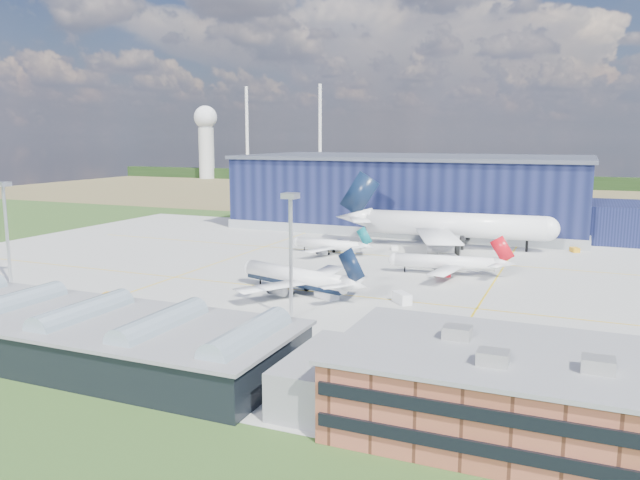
{
  "coord_description": "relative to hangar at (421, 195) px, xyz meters",
  "views": [
    {
      "loc": [
        57.55,
        -128.75,
        32.73
      ],
      "look_at": [
        -0.03,
        7.04,
        8.29
      ],
      "focal_mm": 35.0,
      "sensor_mm": 36.0,
      "label": 1
    }
  ],
  "objects": [
    {
      "name": "ground",
      "position": [
        -2.81,
        -94.8,
        -11.62
      ],
      "size": [
        600.0,
        600.0,
        0.0
      ],
      "primitive_type": "plane",
      "color": "#2F511E",
      "rests_on": "ground"
    },
    {
      "name": "apron",
      "position": [
        -2.81,
        -84.8,
        -11.59
      ],
      "size": [
        220.0,
        160.0,
        0.08
      ],
      "color": "#9F9F9A",
      "rests_on": "ground"
    },
    {
      "name": "farmland",
      "position": [
        -2.81,
        125.2,
        -11.62
      ],
      "size": [
        600.0,
        220.0,
        0.01
      ],
      "primitive_type": "cube",
      "color": "olive",
      "rests_on": "ground"
    },
    {
      "name": "treeline",
      "position": [
        -2.81,
        205.2,
        -7.62
      ],
      "size": [
        600.0,
        8.0,
        8.0
      ],
      "primitive_type": "cube",
      "color": "black",
      "rests_on": "ground"
    },
    {
      "name": "horizon_dressing",
      "position": [
        -194.11,
        199.58,
        22.58
      ],
      "size": [
        440.2,
        18.0,
        70.0
      ],
      "color": "white",
      "rests_on": "ground"
    },
    {
      "name": "hangar",
      "position": [
        0.0,
        0.0,
        0.0
      ],
      "size": [
        145.0,
        62.0,
        26.1
      ],
      "color": "#0F1535",
      "rests_on": "ground"
    },
    {
      "name": "ops_building",
      "position": [
        52.2,
        -154.81,
        -6.82
      ],
      "size": [
        46.0,
        23.0,
        10.9
      ],
      "color": "brown",
      "rests_on": "ground"
    },
    {
      "name": "glass_concourse",
      "position": [
        -9.26,
        -154.8,
        -7.93
      ],
      "size": [
        78.0,
        23.0,
        8.6
      ],
      "color": "black",
      "rests_on": "ground"
    },
    {
      "name": "light_mast_west",
      "position": [
        -62.81,
        -124.8,
        3.82
      ],
      "size": [
        2.6,
        2.6,
        23.0
      ],
      "color": "#BABCC1",
      "rests_on": "ground"
    },
    {
      "name": "light_mast_center",
      "position": [
        7.19,
        -124.8,
        3.82
      ],
      "size": [
        2.6,
        2.6,
        23.0
      ],
      "color": "#BABCC1",
      "rests_on": "ground"
    },
    {
      "name": "airliner_navy",
      "position": [
        -0.43,
        -106.8,
        -6.12
      ],
      "size": [
        41.75,
        41.26,
        11.0
      ],
      "primitive_type": null,
      "rotation": [
        0.0,
        0.0,
        2.85
      ],
      "color": "white",
      "rests_on": "ground"
    },
    {
      "name": "airliner_red",
      "position": [
        25.07,
        -77.46,
        -6.71
      ],
      "size": [
        33.36,
        32.79,
        9.81
      ],
      "primitive_type": null,
      "rotation": [
        0.0,
        0.0,
        3.26
      ],
      "color": "white",
      "rests_on": "ground"
    },
    {
      "name": "airliner_widebody",
      "position": [
        19.96,
        -39.8,
        -0.8
      ],
      "size": [
        70.71,
        69.38,
        21.63
      ],
      "primitive_type": null,
      "rotation": [
        0.0,
        0.0,
        0.07
      ],
      "color": "white",
      "rests_on": "ground"
    },
    {
      "name": "airliner_regional",
      "position": [
        -10.91,
        -62.55,
        -7.53
      ],
      "size": [
        26.91,
        26.41,
        8.18
      ],
      "primitive_type": null,
      "rotation": [
        0.0,
        0.0,
        3.06
      ],
      "color": "white",
      "rests_on": "ground"
    },
    {
      "name": "gse_tug_a",
      "position": [
        -33.2,
        -127.32,
        -10.93
      ],
      "size": [
        2.44,
        3.52,
        1.37
      ],
      "primitive_type": "cube",
      "rotation": [
        0.0,
        0.0,
        0.14
      ],
      "color": "orange",
      "rests_on": "ground"
    },
    {
      "name": "gse_tug_b",
      "position": [
        -6.45,
        -136.26,
        -11.03
      ],
      "size": [
        3.01,
        3.26,
        1.18
      ],
      "primitive_type": "cube",
      "rotation": [
        0.0,
        0.0,
        -0.59
      ],
      "color": "orange",
      "rests_on": "ground"
    },
    {
      "name": "gse_van_a",
      "position": [
        7.55,
        -108.8,
        -10.44
      ],
      "size": [
        5.85,
        4.61,
        2.35
      ],
      "primitive_type": "cube",
      "rotation": [
        0.0,
        0.0,
        1.08
      ],
      "color": "white",
      "rests_on": "ground"
    },
    {
      "name": "gse_cart_a",
      "position": [
        4.68,
        -49.63,
        -10.98
      ],
      "size": [
        2.96,
        3.46,
        1.26
      ],
      "primitive_type": "cube",
      "rotation": [
        0.0,
        0.0,
        0.42
      ],
      "color": "white",
      "rests_on": "ground"
    },
    {
      "name": "gse_van_b",
      "position": [
        22.77,
        -106.39,
        -10.53
      ],
      "size": [
        4.83,
        4.97,
        2.18
      ],
      "primitive_type": "cube",
      "rotation": [
        0.0,
        0.0,
        0.75
      ],
      "color": "white",
      "rests_on": "ground"
    },
    {
      "name": "gse_tug_c",
      "position": [
        53.45,
        -32.8,
        -10.94
      ],
      "size": [
        3.02,
        3.63,
        1.36
      ],
      "primitive_type": "cube",
      "rotation": [
        0.0,
        0.0,
        0.41
      ],
      "color": "orange",
      "rests_on": "ground"
    },
    {
      "name": "car_b",
      "position": [
        -11.29,
        -142.8,
        -11.04
      ],
      "size": [
        3.68,
        2.23,
        1.15
      ],
      "primitive_type": "imported",
      "rotation": [
        0.0,
        0.0,
        1.26
      ],
      "color": "#99999E",
      "rests_on": "ground"
    }
  ]
}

